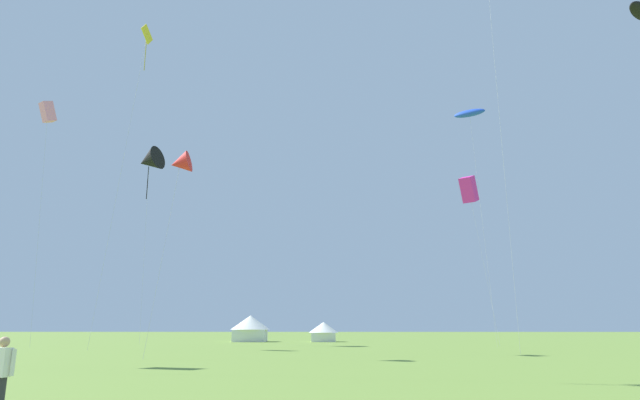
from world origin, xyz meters
TOP-DOWN VIEW (x-y plane):
  - kite_red_delta at (-9.88, 32.84)m, footprint 1.65×3.20m
  - kite_yellow_diamond at (-16.89, 43.12)m, footprint 2.56×2.39m
  - kite_black_delta at (-21.05, 58.43)m, footprint 3.78×3.69m
  - kite_pink_box at (-28.92, 49.14)m, footprint 2.39×1.96m
  - kite_blue_parafoil at (16.29, 53.07)m, footprint 3.68×3.81m
  - kite_magenta_box at (15.78, 53.48)m, footprint 3.15×2.61m
  - person_spectator at (-6.36, 8.39)m, footprint 0.57×0.32m
  - festival_tent_right at (-9.75, 68.95)m, footprint 5.16×5.16m
  - festival_tent_left at (-0.16, 68.95)m, footprint 3.87×3.87m

SIDE VIEW (x-z plane):
  - person_spectator at x=-6.36m, z-range -0.02..1.71m
  - festival_tent_left at x=-0.16m, z-range 0.13..2.65m
  - festival_tent_right at x=-9.75m, z-range 0.18..3.53m
  - kite_red_delta at x=-9.88m, z-range 6.12..20.18m
  - kite_magenta_box at x=15.78m, z-range 7.44..25.37m
  - kite_black_delta at x=-21.05m, z-range 9.86..32.98m
  - kite_pink_box at x=-28.92m, z-range 11.34..36.41m
  - kite_blue_parafoil at x=16.29m, z-range 12.21..37.85m
  - kite_yellow_diamond at x=-16.89m, z-range 13.38..43.83m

